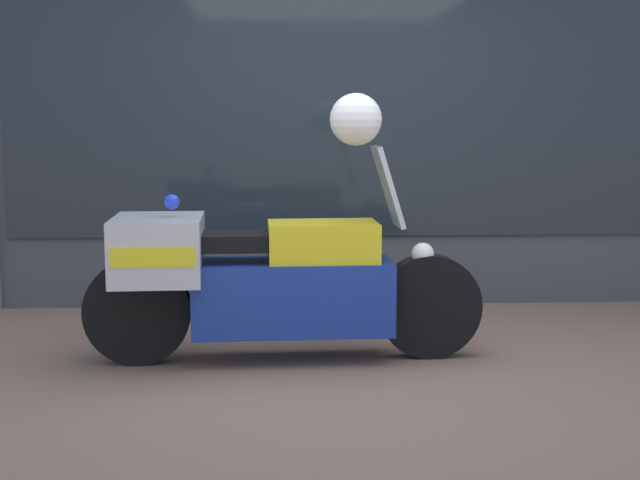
{
  "coord_description": "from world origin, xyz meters",
  "views": [
    {
      "loc": [
        -0.46,
        -5.04,
        1.48
      ],
      "look_at": [
        -0.17,
        0.73,
        0.67
      ],
      "focal_mm": 50.0,
      "sensor_mm": 36.0,
      "label": 1
    }
  ],
  "objects": [
    {
      "name": "shop_building",
      "position": [
        -0.43,
        2.0,
        1.9
      ],
      "size": [
        6.96,
        0.55,
        3.78
      ],
      "color": "#424247",
      "rests_on": "ground"
    },
    {
      "name": "paramedic_motorcycle",
      "position": [
        -0.56,
        0.23,
        0.52
      ],
      "size": [
        2.4,
        0.67,
        1.3
      ],
      "rotation": [
        0.0,
        0.0,
        0.03
      ],
      "color": "black",
      "rests_on": "ground"
    },
    {
      "name": "ground_plane",
      "position": [
        0.0,
        0.0,
        0.0
      ],
      "size": [
        60.0,
        60.0,
        0.0
      ],
      "primitive_type": "plane",
      "color": "#7A5B4C"
    },
    {
      "name": "window_display",
      "position": [
        0.38,
        2.03,
        0.46
      ],
      "size": [
        5.6,
        0.3,
        1.93
      ],
      "color": "slate",
      "rests_on": "ground"
    },
    {
      "name": "white_helmet",
      "position": [
        0.02,
        0.24,
        1.45
      ],
      "size": [
        0.31,
        0.31,
        0.31
      ],
      "primitive_type": "sphere",
      "color": "white",
      "rests_on": "paramedic_motorcycle"
    }
  ]
}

